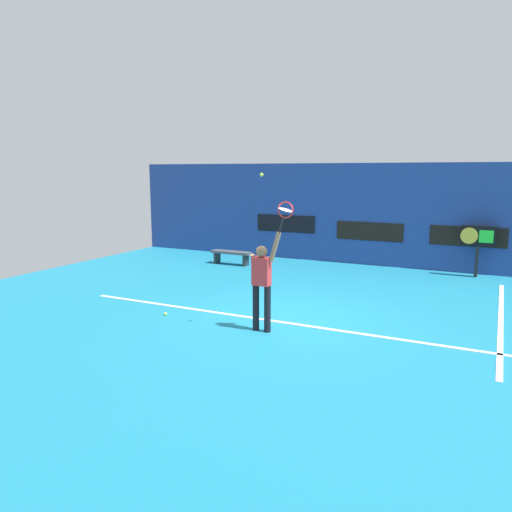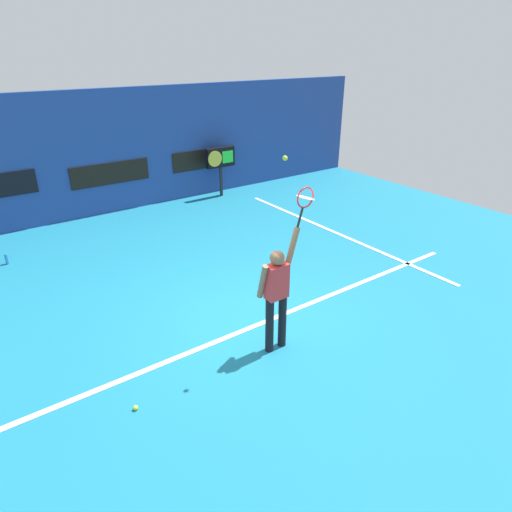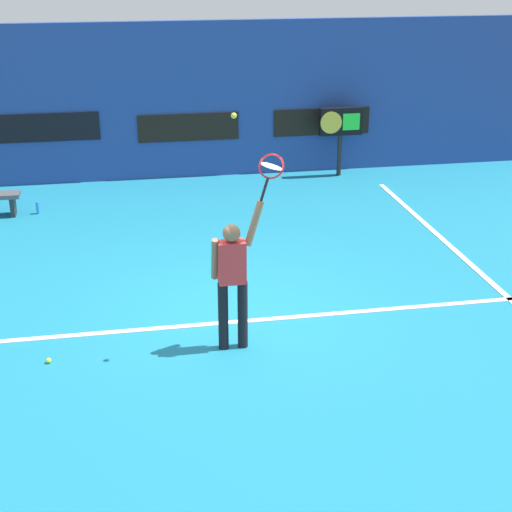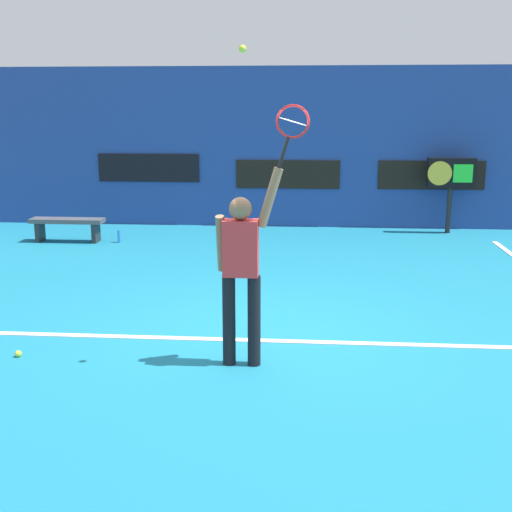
{
  "view_description": "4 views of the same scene",
  "coord_description": "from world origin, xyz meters",
  "views": [
    {
      "loc": [
        3.84,
        -9.28,
        3.11
      ],
      "look_at": [
        -0.46,
        -0.64,
        1.43
      ],
      "focal_mm": 34.57,
      "sensor_mm": 36.0,
      "label": 1
    },
    {
      "loc": [
        -3.83,
        -5.47,
        4.35
      ],
      "look_at": [
        -0.14,
        -0.32,
        1.36
      ],
      "focal_mm": 31.36,
      "sensor_mm": 36.0,
      "label": 2
    },
    {
      "loc": [
        -1.41,
        -9.36,
        4.83
      ],
      "look_at": [
        0.19,
        -0.43,
        1.05
      ],
      "focal_mm": 52.68,
      "sensor_mm": 36.0,
      "label": 3
    },
    {
      "loc": [
        0.44,
        -7.03,
        2.52
      ],
      "look_at": [
        -0.09,
        -0.44,
        1.01
      ],
      "focal_mm": 45.67,
      "sensor_mm": 36.0,
      "label": 4
    }
  ],
  "objects": [
    {
      "name": "ground_plane",
      "position": [
        0.0,
        0.0,
        0.0
      ],
      "size": [
        18.0,
        18.0,
        0.0
      ],
      "primitive_type": "plane",
      "color": "teal"
    },
    {
      "name": "back_wall",
      "position": [
        0.0,
        6.95,
        1.68
      ],
      "size": [
        18.0,
        0.2,
        3.36
      ],
      "primitive_type": "cube",
      "color": "navy",
      "rests_on": "ground_plane"
    },
    {
      "name": "sponsor_banner_center",
      "position": [
        0.0,
        6.83,
        1.13
      ],
      "size": [
        2.2,
        0.03,
        0.6
      ],
      "primitive_type": "cube",
      "color": "black"
    },
    {
      "name": "sponsor_banner_portside",
      "position": [
        -3.0,
        6.83,
        1.24
      ],
      "size": [
        2.2,
        0.03,
        0.6
      ],
      "primitive_type": "cube",
      "color": "black"
    },
    {
      "name": "sponsor_banner_starboard",
      "position": [
        3.0,
        6.83,
        1.13
      ],
      "size": [
        2.2,
        0.03,
        0.6
      ],
      "primitive_type": "cube",
      "color": "black"
    },
    {
      "name": "court_baseline",
      "position": [
        0.0,
        -0.26,
        0.01
      ],
      "size": [
        10.0,
        0.1,
        0.01
      ],
      "primitive_type": "cube",
      "color": "white",
      "rests_on": "ground_plane"
    },
    {
      "name": "tennis_player",
      "position": [
        -0.19,
        -0.92,
        1.01
      ],
      "size": [
        0.65,
        0.31,
        1.98
      ],
      "color": "black",
      "rests_on": "ground_plane"
    },
    {
      "name": "tennis_racket",
      "position": [
        0.28,
        -0.92,
        2.36
      ],
      "size": [
        0.39,
        0.27,
        0.63
      ],
      "color": "black"
    },
    {
      "name": "tennis_ball",
      "position": [
        -0.17,
        -1.0,
        3.03
      ],
      "size": [
        0.07,
        0.07,
        0.07
      ],
      "primitive_type": "sphere",
      "color": "#CCE033"
    },
    {
      "name": "scoreboard_clock",
      "position": [
        3.31,
        6.39,
        1.17
      ],
      "size": [
        0.96,
        0.2,
        1.53
      ],
      "color": "black",
      "rests_on": "ground_plane"
    },
    {
      "name": "court_bench",
      "position": [
        -4.14,
        4.89,
        0.34
      ],
      "size": [
        1.4,
        0.36,
        0.45
      ],
      "color": "#4C4C51",
      "rests_on": "ground_plane"
    },
    {
      "name": "water_bottle",
      "position": [
        -3.13,
        4.89,
        0.12
      ],
      "size": [
        0.07,
        0.07,
        0.24
      ],
      "primitive_type": "cylinder",
      "color": "#338CD8",
      "rests_on": "ground_plane"
    },
    {
      "name": "spare_ball",
      "position": [
        -2.52,
        -0.92,
        0.03
      ],
      "size": [
        0.07,
        0.07,
        0.07
      ],
      "primitive_type": "sphere",
      "color": "#CCE033",
      "rests_on": "ground_plane"
    }
  ]
}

